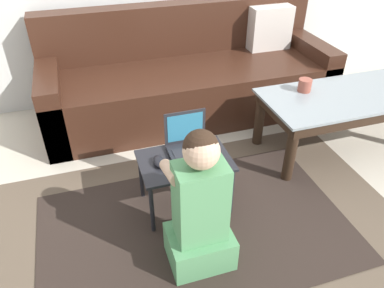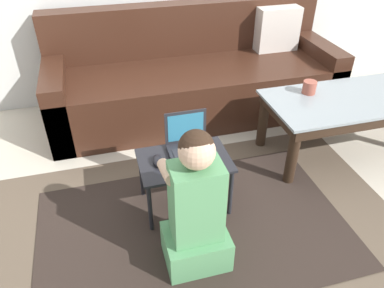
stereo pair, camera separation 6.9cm
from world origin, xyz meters
name	(u,v)px [view 1 (the left image)]	position (x,y,z in m)	size (l,w,h in m)	color
ground_plane	(202,197)	(0.00, 0.00, 0.00)	(16.00, 16.00, 0.00)	beige
area_rug	(196,228)	(-0.12, -0.23, 0.00)	(2.39, 1.48, 0.01)	brown
couch	(189,79)	(0.26, 1.09, 0.29)	(2.30, 0.82, 0.83)	#381E14
coffee_table	(347,103)	(1.13, 0.22, 0.37)	(1.19, 0.55, 0.44)	gray
laptop_desk	(185,166)	(-0.12, -0.03, 0.30)	(0.51, 0.35, 0.35)	black
laptop	(189,147)	(-0.07, 0.03, 0.38)	(0.24, 0.22, 0.23)	#232328
computer_mouse	(159,162)	(-0.26, -0.03, 0.36)	(0.06, 0.11, 0.04)	black
person_seated	(200,210)	(-0.16, -0.43, 0.35)	(0.32, 0.35, 0.79)	#518E5B
cup_on_table	(305,85)	(0.86, 0.36, 0.48)	(0.09, 0.09, 0.09)	#994C3D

